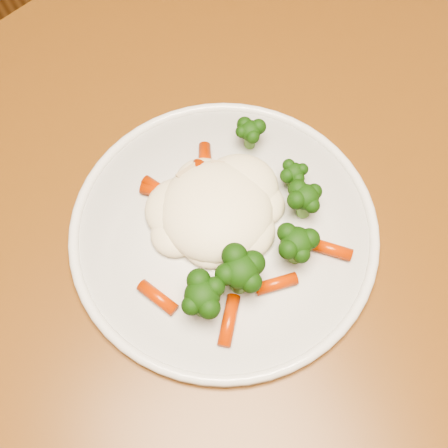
{
  "coord_description": "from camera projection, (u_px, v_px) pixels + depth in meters",
  "views": [
    {
      "loc": [
        0.33,
        -0.32,
        1.25
      ],
      "look_at": [
        0.44,
        -0.12,
        0.77
      ],
      "focal_mm": 45.0,
      "sensor_mm": 36.0,
      "label": 1
    }
  ],
  "objects": [
    {
      "name": "dining_table",
      "position": [
        137.0,
        321.0,
        0.63
      ],
      "size": [
        1.23,
        0.97,
        0.75
      ],
      "rotation": [
        0.0,
        0.0,
        0.26
      ],
      "color": "brown",
      "rests_on": "ground"
    },
    {
      "name": "plate",
      "position": [
        224.0,
        231.0,
        0.54
      ],
      "size": [
        0.3,
        0.3,
        0.01
      ],
      "primitive_type": "cylinder",
      "color": "white",
      "rests_on": "dining_table"
    },
    {
      "name": "meal",
      "position": [
        231.0,
        220.0,
        0.52
      ],
      "size": [
        0.2,
        0.2,
        0.05
      ],
      "color": "#FDF1CA",
      "rests_on": "plate"
    }
  ]
}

